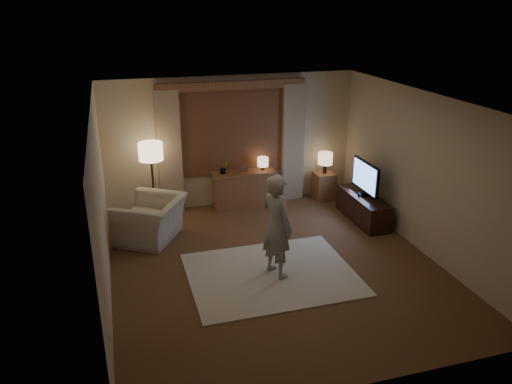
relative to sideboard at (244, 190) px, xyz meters
name	(u,v)px	position (x,y,z in m)	size (l,w,h in m)	color
room	(266,176)	(-0.16, -2.00, 0.98)	(5.04, 5.54, 2.64)	brown
rug	(271,274)	(-0.30, -2.74, -0.34)	(2.50, 2.00, 0.02)	beige
sideboard	(244,190)	(0.00, 0.00, 0.00)	(1.20, 0.40, 0.70)	brown
picture_frame	(244,169)	(0.00, 0.00, 0.45)	(0.16, 0.02, 0.20)	brown
plant	(224,168)	(-0.40, 0.00, 0.50)	(0.17, 0.13, 0.30)	#999999
table_lamp_sideboard	(263,162)	(0.40, 0.00, 0.55)	(0.22, 0.22, 0.30)	black
floor_lamp	(151,156)	(-1.79, -0.18, 0.92)	(0.44, 0.44, 1.52)	black
armchair	(151,220)	(-1.93, -0.98, 0.02)	(1.13, 0.98, 0.73)	beige
side_table	(324,186)	(1.73, -0.05, -0.07)	(0.40, 0.40, 0.56)	brown
table_lamp_side	(325,159)	(1.73, -0.05, 0.52)	(0.30, 0.30, 0.44)	black
tv_stand	(363,208)	(1.99, -1.30, -0.10)	(0.45, 1.40, 0.50)	black
tv	(366,177)	(1.99, -1.30, 0.51)	(0.22, 0.91, 0.66)	black
person	(277,226)	(-0.23, -2.76, 0.47)	(0.58, 0.38, 1.60)	#A39F96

